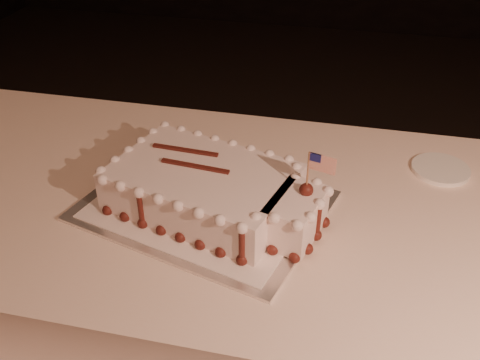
% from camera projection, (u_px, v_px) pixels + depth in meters
% --- Properties ---
extents(banquet_table, '(2.40, 0.80, 0.75)m').
position_uv_depth(banquet_table, '(337.00, 333.00, 1.35)').
color(banquet_table, '#FFDDC5').
rests_on(banquet_table, ground).
extents(cake_board, '(0.57, 0.49, 0.01)m').
position_uv_depth(cake_board, '(204.00, 206.00, 1.16)').
color(cake_board, silver).
rests_on(cake_board, banquet_table).
extents(doily, '(0.51, 0.44, 0.00)m').
position_uv_depth(doily, '(204.00, 204.00, 1.16)').
color(doily, white).
rests_on(doily, cake_board).
extents(sheet_cake, '(0.49, 0.35, 0.19)m').
position_uv_depth(sheet_cake, '(214.00, 190.00, 1.12)').
color(sheet_cake, white).
rests_on(sheet_cake, doily).
extents(side_plate, '(0.14, 0.14, 0.01)m').
position_uv_depth(side_plate, '(441.00, 169.00, 1.27)').
color(side_plate, white).
rests_on(side_plate, banquet_table).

